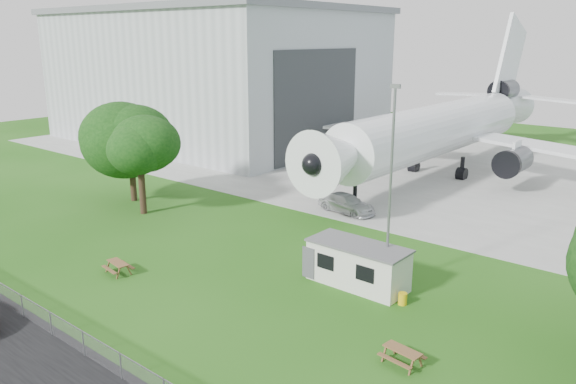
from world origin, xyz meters
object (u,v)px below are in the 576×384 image
Objects in this scene: hangar at (214,74)px; picnic_west at (119,273)px; picnic_east at (402,364)px; airliner at (444,126)px; site_cabin at (358,265)px.

picnic_west is (31.92, -38.82, -9.41)m from hangar.
picnic_west is 1.00× the size of picnic_east.
picnic_west is at bearing -50.57° from hangar.
picnic_east is (14.96, -36.42, -5.27)m from airliner.
picnic_east is (6.27, -6.00, -1.31)m from site_cabin.
site_cabin is at bearing -74.06° from airliner.
picnic_east is (50.93, -36.56, -9.41)m from hangar.
hangar is at bearing 138.00° from picnic_west.
airliner is 39.25m from picnic_west.
hangar is 63.40m from picnic_east.
site_cabin is (44.66, -30.57, -8.09)m from hangar.
hangar is 36.21m from airliner.
hangar is at bearing 179.78° from airliner.
airliner is 39.73m from picnic_east.
site_cabin is at bearing 143.21° from picnic_east.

